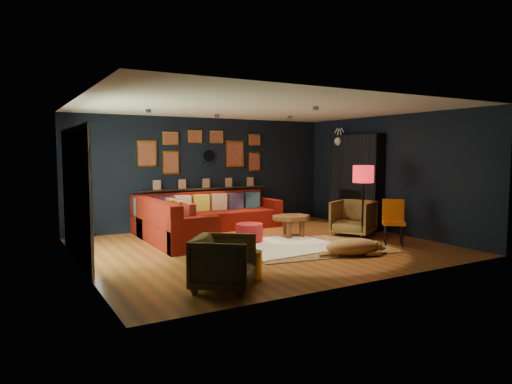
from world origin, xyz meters
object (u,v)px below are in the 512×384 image
coffee_table (291,220)px  dog (352,243)px  floor_lamp (363,178)px  orange_chair (393,218)px  pouf (249,232)px  armchair_right (353,216)px  gold_stool (251,265)px  armchair_left (224,260)px  sectional (196,220)px

coffee_table → dog: coffee_table is taller
floor_lamp → orange_chair: bearing=-73.0°
coffee_table → pouf: (-1.04, -0.06, -0.17)m
coffee_table → orange_chair: orange_chair is taller
coffee_table → armchair_right: 1.37m
armchair_right → floor_lamp: size_ratio=0.55×
coffee_table → dog: 1.95m
pouf → armchair_right: 2.36m
gold_stool → pouf: bearing=61.5°
coffee_table → armchair_left: (-2.81, -2.58, 0.01)m
coffee_table → gold_stool: coffee_table is taller
armchair_left → orange_chair: orange_chair is taller
coffee_table → armchair_left: 3.81m
armchair_right → orange_chair: size_ratio=0.96×
armchair_left → armchair_right: (4.09, 2.09, 0.03)m
orange_chair → dog: bearing=-123.9°
sectional → gold_stool: (-0.66, -3.62, -0.12)m
sectional → coffee_table: (1.61, -1.28, 0.06)m
sectional → orange_chair: (2.93, -2.86, 0.19)m
dog → floor_lamp: bearing=57.2°
armchair_left → armchair_right: size_ratio=0.93×
pouf → floor_lamp: 2.56m
pouf → armchair_right: size_ratio=0.64×
pouf → floor_lamp: (2.16, -0.87, 1.07)m
armchair_left → floor_lamp: bearing=-28.5°
gold_stool → armchair_right: bearing=27.5°
armchair_right → dog: armchair_right is taller
pouf → armchair_left: 3.08m
coffee_table → armchair_left: size_ratio=1.16×
armchair_right → dog: (-1.32, -1.45, -0.20)m
pouf → orange_chair: (2.35, -1.52, 0.31)m
sectional → gold_stool: size_ratio=8.51×
armchair_left → coffee_table: bearing=-8.7°
sectional → armchair_right: sectional is taller
floor_lamp → gold_stool: bearing=-157.5°
dog → armchair_right: bearing=64.0°
armchair_left → floor_lamp: 4.35m
floor_lamp → armchair_left: bearing=-157.3°
armchair_left → gold_stool: size_ratio=1.94×
gold_stool → orange_chair: size_ratio=0.46×
coffee_table → gold_stool: size_ratio=2.24×
orange_chair → dog: orange_chair is taller
pouf → coffee_table: bearing=3.3°
coffee_table → armchair_right: size_ratio=1.07×
armchair_right → floor_lamp: bearing=-47.8°
armchair_left → sectional: bearing=21.5°
sectional → floor_lamp: size_ratio=2.24×
armchair_right → dog: bearing=-70.6°
coffee_table → orange_chair: 2.06m
gold_stool → orange_chair: orange_chair is taller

